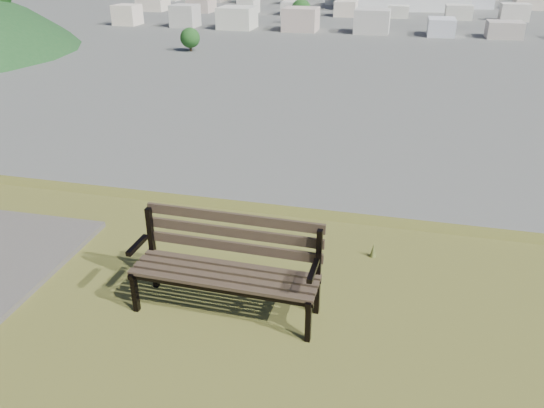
# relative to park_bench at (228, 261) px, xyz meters

# --- Properties ---
(park_bench) EXTENTS (1.91, 0.65, 0.99)m
(park_bench) POSITION_rel_park_bench_xyz_m (0.00, 0.00, 0.00)
(park_bench) COLOR #3B2F22
(park_bench) RESTS_ON hilltop_mesa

